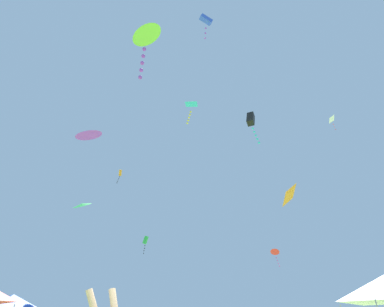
# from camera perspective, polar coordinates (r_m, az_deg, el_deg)

# --- Properties ---
(canopy_tent_blue) EXTENTS (2.95, 2.95, 3.16)m
(canopy_tent_blue) POSITION_cam_1_polar(r_m,az_deg,el_deg) (21.40, -29.72, -22.43)
(canopy_tent_blue) COLOR #9E9EA3
(canopy_tent_blue) RESTS_ON ground
(kite_purple_delta) EXTENTS (2.22, 2.22, 0.72)m
(kite_purple_delta) POSITION_cam_1_polar(r_m,az_deg,el_deg) (20.21, -18.13, 3.37)
(kite_purple_delta) COLOR purple
(kite_green_box) EXTENTS (0.43, 0.38, 1.34)m
(kite_green_box) POSITION_cam_1_polar(r_m,az_deg,el_deg) (24.84, -8.38, -15.24)
(kite_green_box) COLOR green
(kite_green_delta) EXTENTS (1.72, 1.67, 0.83)m
(kite_green_delta) POSITION_cam_1_polar(r_m,az_deg,el_deg) (24.65, -19.18, -8.67)
(kite_green_delta) COLOR green
(kite_black_box) EXTENTS (0.91, 1.11, 3.03)m
(kite_black_box) POSITION_cam_1_polar(r_m,az_deg,el_deg) (25.16, 10.57, 5.94)
(kite_black_box) COLOR black
(kite_blue_box) EXTENTS (0.87, 0.56, 1.71)m
(kite_blue_box) POSITION_cam_1_polar(r_m,az_deg,el_deg) (21.06, 2.53, 22.84)
(kite_blue_box) COLOR blue
(kite_cyan_diamond) EXTENTS (1.70, 1.86, 2.96)m
(kite_cyan_diamond) POSITION_cam_1_polar(r_m,az_deg,el_deg) (32.15, -0.12, 8.73)
(kite_cyan_diamond) COLOR #2DB7CC
(kite_orange_diamond) EXTENTS (1.53, 1.53, 1.30)m
(kite_orange_diamond) POSITION_cam_1_polar(r_m,az_deg,el_deg) (25.83, 16.87, -7.18)
(kite_orange_diamond) COLOR orange
(kite_lime_delta) EXTENTS (1.92, 1.99, 3.12)m
(kite_lime_delta) POSITION_cam_1_polar(r_m,az_deg,el_deg) (17.45, -8.30, 20.26)
(kite_lime_delta) COLOR #75D138
(kite_orange_box) EXTENTS (0.44, 0.57, 1.59)m
(kite_orange_box) POSITION_cam_1_polar(r_m,az_deg,el_deg) (34.78, -12.80, -3.49)
(kite_orange_box) COLOR orange
(kite_red_delta) EXTENTS (1.13, 1.09, 1.75)m
(kite_red_delta) POSITION_cam_1_polar(r_m,az_deg,el_deg) (34.14, 14.71, -16.78)
(kite_red_delta) COLOR red
(kite_white_diamond) EXTENTS (0.83, 0.88, 1.70)m
(kite_white_diamond) POSITION_cam_1_polar(r_m,az_deg,el_deg) (40.61, 23.82, 5.58)
(kite_white_diamond) COLOR white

